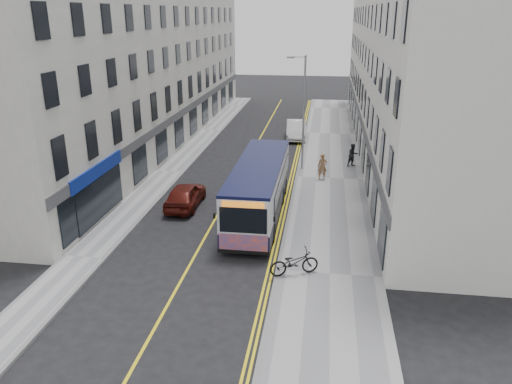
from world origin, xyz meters
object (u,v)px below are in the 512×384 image
(car_white, at_px, (296,130))
(car_maroon, at_px, (185,195))
(pedestrian_near, at_px, (322,167))
(streetlamp, at_px, (303,109))
(city_bus, at_px, (259,188))
(pedestrian_far, at_px, (353,155))
(bicycle, at_px, (294,262))

(car_white, relative_size, car_maroon, 1.13)
(pedestrian_near, bearing_deg, car_white, 99.45)
(pedestrian_near, bearing_deg, streetlamp, 120.85)
(city_bus, bearing_deg, car_white, 87.27)
(pedestrian_far, relative_size, car_maroon, 0.40)
(pedestrian_near, relative_size, car_maroon, 0.42)
(city_bus, bearing_deg, streetlamp, 78.40)
(streetlamp, relative_size, car_white, 1.67)
(streetlamp, bearing_deg, car_white, 95.89)
(city_bus, relative_size, car_white, 2.21)
(bicycle, relative_size, car_white, 0.45)
(city_bus, height_order, pedestrian_far, city_bus)
(streetlamp, height_order, city_bus, streetlamp)
(city_bus, height_order, pedestrian_near, city_bus)
(pedestrian_far, height_order, car_white, pedestrian_far)
(pedestrian_near, bearing_deg, bicycle, -96.96)
(bicycle, distance_m, pedestrian_far, 16.80)
(city_bus, relative_size, bicycle, 4.91)
(bicycle, relative_size, car_maroon, 0.51)
(streetlamp, relative_size, city_bus, 0.76)
(car_maroon, bearing_deg, car_white, -106.64)
(streetlamp, bearing_deg, pedestrian_far, 15.09)
(streetlamp, height_order, car_white, streetlamp)
(pedestrian_far, distance_m, car_white, 9.60)
(pedestrian_near, bearing_deg, car_maroon, -145.89)
(bicycle, bearing_deg, city_bus, -2.46)
(streetlamp, xyz_separation_m, city_bus, (-1.85, -8.99, -2.70))
(city_bus, bearing_deg, pedestrian_near, 63.02)
(car_white, bearing_deg, car_maroon, -110.50)
(pedestrian_near, height_order, car_maroon, pedestrian_near)
(car_white, bearing_deg, pedestrian_near, -81.60)
(car_maroon, bearing_deg, pedestrian_near, -143.07)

